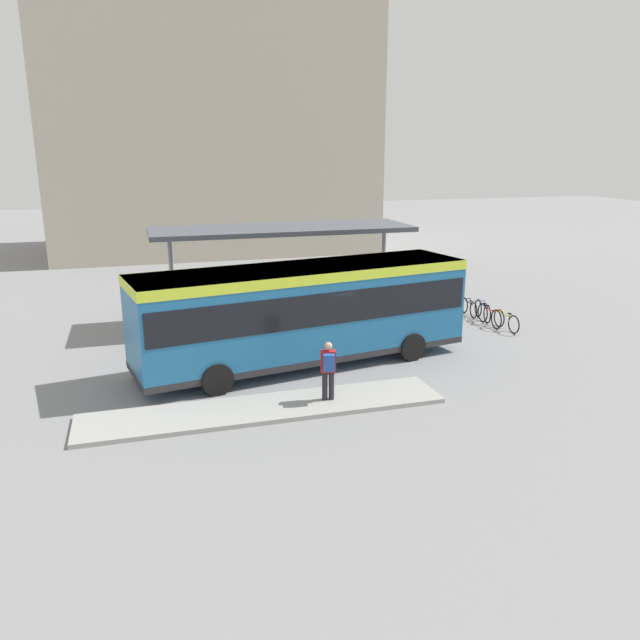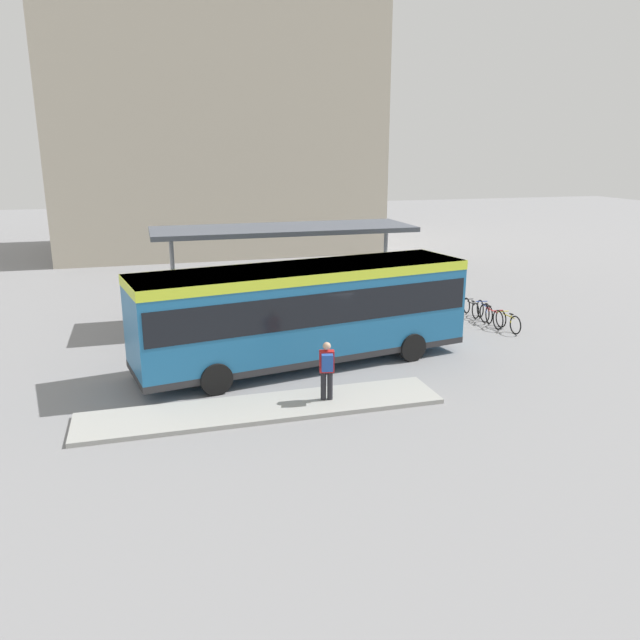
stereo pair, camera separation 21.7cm
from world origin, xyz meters
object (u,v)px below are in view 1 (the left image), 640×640
Objects in this scene: city_bus at (304,308)px; pedestrian_waiting at (328,367)px; potted_planter_near_shelter at (259,319)px; bicycle_black at (469,307)px; potted_planter_far_side at (383,313)px; bicycle_red at (489,316)px; bicycle_yellow at (506,321)px; bicycle_blue at (483,311)px.

pedestrian_waiting is (-0.25, -3.31, -0.80)m from city_bus.
city_bus reaches higher than potted_planter_near_shelter.
potted_planter_near_shelter is (-0.61, 6.36, -0.29)m from pedestrian_waiting.
potted_planter_near_shelter reaches higher than bicycle_black.
potted_planter_near_shelter is at bearing 17.81° from pedestrian_waiting.
potted_planter_far_side is (4.74, -0.14, -0.10)m from potted_planter_near_shelter.
bicycle_red is at bearing -7.80° from potted_planter_far_side.
bicycle_red reaches higher than bicycle_yellow.
bicycle_red is 4.25m from potted_planter_far_side.
bicycle_yellow reaches higher than bicycle_black.
bicycle_red is at bearing 6.00° from city_bus.
pedestrian_waiting is at bearing -104.32° from city_bus.
pedestrian_waiting reaches higher than potted_planter_far_side.
potted_planter_near_shelter is at bearing 178.27° from potted_planter_far_side.
pedestrian_waiting is 0.98× the size of bicycle_yellow.
bicycle_black is 1.05× the size of potted_planter_near_shelter.
bicycle_yellow is at bearing 0.44° from city_bus.
pedestrian_waiting is at bearing -84.54° from potted_planter_near_shelter.
bicycle_black is 8.99m from potted_planter_near_shelter.
pedestrian_waiting reaches higher than bicycle_blue.
potted_planter_near_shelter is (-8.93, 0.72, 0.37)m from bicycle_red.
bicycle_black is at bearing 4.57° from bicycle_yellow.
potted_planter_far_side is (3.88, 2.90, -1.18)m from city_bus.
potted_planter_far_side is (4.13, 6.21, -0.38)m from pedestrian_waiting.
pedestrian_waiting is 9.88m from bicycle_yellow.
potted_planter_near_shelter is (-9.11, -0.07, 0.39)m from bicycle_blue.
bicycle_yellow is (8.33, 1.54, -1.48)m from city_bus.
city_bus is 6.74× the size of pedestrian_waiting.
bicycle_blue is 1.10× the size of bicycle_black.
city_bus is at bearing 120.75° from bicycle_black.
bicycle_black is 4.33m from potted_planter_far_side.
potted_planter_near_shelter reaches higher than potted_planter_far_side.
potted_planter_far_side is at bearing 108.33° from bicycle_black.
bicycle_yellow is at bearing -9.28° from potted_planter_near_shelter.
bicycle_black is at bearing -36.79° from pedestrian_waiting.
bicycle_black is (0.01, 1.57, -0.05)m from bicycle_red.
pedestrian_waiting reaches higher than bicycle_yellow.
bicycle_red is 1.57m from bicycle_black.
potted_planter_far_side reaches higher than bicycle_red.
bicycle_blue is 9.12m from potted_planter_near_shelter.
city_bus is at bearing -74.34° from potted_planter_near_shelter.
bicycle_red is 0.81m from bicycle_blue.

